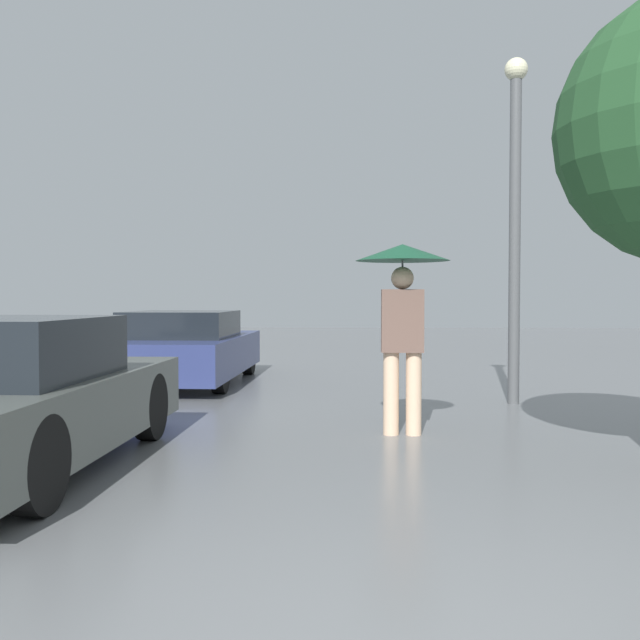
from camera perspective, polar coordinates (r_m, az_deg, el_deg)
pedestrian at (r=7.22m, az=6.64°, el=2.22°), size 0.95×0.95×1.93m
parked_car_nearest at (r=6.33m, az=-23.85°, el=-5.74°), size 1.79×3.91×1.24m
parked_car_farthest at (r=11.80m, az=-10.80°, el=-2.27°), size 1.86×4.13×1.17m
street_lamp at (r=9.70m, az=15.33°, el=8.99°), size 0.30×0.30×4.48m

